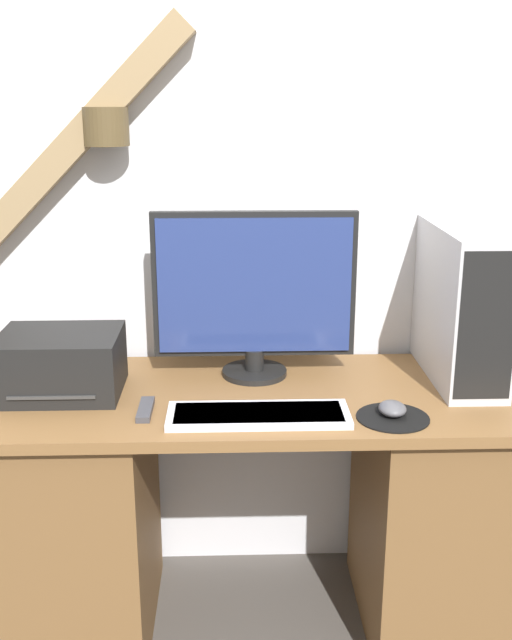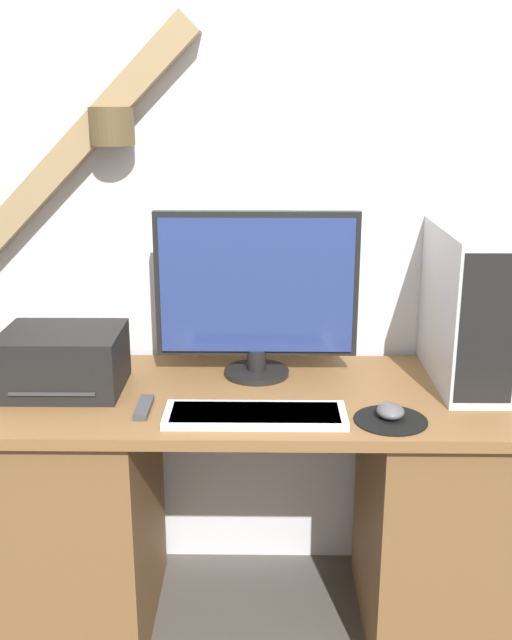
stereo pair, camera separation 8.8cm
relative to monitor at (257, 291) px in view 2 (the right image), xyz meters
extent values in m
cube|color=silver|center=(0.01, 0.22, 0.36)|extent=(6.40, 0.05, 2.70)
cube|color=olive|center=(-0.63, 0.15, 0.28)|extent=(0.94, 0.08, 0.94)
cylinder|color=#4C3D23|center=(-0.41, 0.13, 0.45)|extent=(0.13, 0.13, 0.11)
cube|color=brown|center=(0.01, -0.14, -0.27)|extent=(1.46, 0.60, 0.03)
cube|color=brown|center=(-0.51, -0.14, -0.64)|extent=(0.41, 0.55, 0.71)
cube|color=brown|center=(0.52, -0.14, -0.64)|extent=(0.41, 0.55, 0.71)
cylinder|color=black|center=(0.00, 0.00, -0.24)|extent=(0.19, 0.19, 0.02)
cylinder|color=black|center=(0.00, 0.00, -0.20)|extent=(0.05, 0.05, 0.06)
cube|color=black|center=(0.00, 0.01, 0.02)|extent=(0.57, 0.03, 0.42)
cube|color=navy|center=(0.00, -0.01, 0.02)|extent=(0.54, 0.01, 0.38)
cube|color=silver|center=(0.00, -0.31, -0.24)|extent=(0.46, 0.15, 0.02)
cube|color=white|center=(0.00, -0.31, -0.24)|extent=(0.42, 0.13, 0.01)
cylinder|color=black|center=(0.34, -0.32, -0.25)|extent=(0.18, 0.18, 0.00)
ellipsoid|color=#4C4C51|center=(0.34, -0.31, -0.23)|extent=(0.07, 0.08, 0.03)
cube|color=#B2B2B7|center=(0.58, -0.02, -0.03)|extent=(0.17, 0.47, 0.44)
cube|color=black|center=(0.58, -0.25, -0.03)|extent=(0.15, 0.01, 0.39)
cube|color=black|center=(-0.53, -0.12, -0.17)|extent=(0.32, 0.25, 0.17)
cube|color=#333333|center=(-0.53, -0.19, -0.21)|extent=(0.23, 0.11, 0.01)
cube|color=#38383D|center=(-0.29, -0.26, -0.24)|extent=(0.03, 0.14, 0.02)
camera|label=1|loc=(-0.06, -2.04, 0.53)|focal=42.00mm
camera|label=2|loc=(0.02, -2.04, 0.53)|focal=42.00mm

